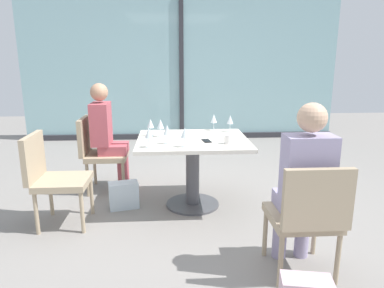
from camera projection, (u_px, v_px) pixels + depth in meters
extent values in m
plane|color=gray|center=(193.00, 205.00, 3.81)|extent=(12.00, 12.00, 0.00)
cube|color=#8CB7BC|center=(181.00, 67.00, 6.58)|extent=(5.84, 0.03, 2.70)
cube|color=#2D2D33|center=(181.00, 67.00, 6.55)|extent=(0.08, 0.06, 2.70)
cube|color=#2D2D33|center=(182.00, 136.00, 6.87)|extent=(5.84, 0.10, 0.10)
cube|color=silver|center=(193.00, 140.00, 3.64)|extent=(1.13, 0.96, 0.04)
cylinder|color=#4C4C51|center=(193.00, 174.00, 3.73)|extent=(0.14, 0.14, 0.69)
cylinder|color=#4C4C51|center=(193.00, 204.00, 3.81)|extent=(0.56, 0.56, 0.02)
cube|color=tan|center=(301.00, 217.00, 2.57)|extent=(0.46, 0.46, 0.06)
cube|color=tan|center=(318.00, 200.00, 2.27)|extent=(0.46, 0.05, 0.42)
cylinder|color=tan|center=(315.00, 231.00, 2.83)|extent=(0.04, 0.04, 0.39)
cylinder|color=tan|center=(265.00, 233.00, 2.81)|extent=(0.04, 0.04, 0.39)
cylinder|color=tan|center=(338.00, 259.00, 2.44)|extent=(0.04, 0.04, 0.39)
cylinder|color=tan|center=(281.00, 261.00, 2.42)|extent=(0.04, 0.04, 0.39)
cube|color=tan|center=(107.00, 156.00, 4.16)|extent=(0.46, 0.46, 0.06)
cube|color=tan|center=(84.00, 136.00, 4.08)|extent=(0.05, 0.46, 0.42)
cylinder|color=tan|center=(123.00, 179.00, 4.03)|extent=(0.04, 0.04, 0.39)
cylinder|color=tan|center=(127.00, 168.00, 4.42)|extent=(0.04, 0.04, 0.39)
cylinder|color=tan|center=(88.00, 180.00, 4.01)|extent=(0.04, 0.04, 0.39)
cylinder|color=tan|center=(95.00, 169.00, 4.39)|extent=(0.04, 0.04, 0.39)
cube|color=tan|center=(64.00, 182.00, 3.30)|extent=(0.46, 0.46, 0.06)
cube|color=tan|center=(33.00, 157.00, 3.22)|extent=(0.05, 0.46, 0.42)
cylinder|color=tan|center=(82.00, 213.00, 3.17)|extent=(0.04, 0.04, 0.39)
cylinder|color=tan|center=(92.00, 196.00, 3.56)|extent=(0.04, 0.04, 0.39)
cylinder|color=tan|center=(36.00, 214.00, 3.14)|extent=(0.04, 0.04, 0.39)
cylinder|color=tan|center=(51.00, 197.00, 3.53)|extent=(0.04, 0.04, 0.39)
cylinder|color=#9E93B7|center=(302.00, 230.00, 2.79)|extent=(0.11, 0.11, 0.45)
cube|color=#9E93B7|center=(310.00, 202.00, 2.63)|extent=(0.13, 0.32, 0.11)
cylinder|color=#9E93B7|center=(280.00, 231.00, 2.78)|extent=(0.11, 0.11, 0.45)
cube|color=#9E93B7|center=(286.00, 202.00, 2.62)|extent=(0.13, 0.32, 0.11)
cube|color=#9E93B7|center=(308.00, 169.00, 2.43)|extent=(0.34, 0.20, 0.48)
sphere|color=#D8AD8C|center=(312.00, 118.00, 2.34)|extent=(0.20, 0.20, 0.20)
cylinder|color=#B24C56|center=(122.00, 174.00, 4.13)|extent=(0.11, 0.11, 0.45)
cube|color=#B24C56|center=(113.00, 150.00, 4.05)|extent=(0.32, 0.13, 0.11)
cylinder|color=#B24C56|center=(124.00, 169.00, 4.30)|extent=(0.11, 0.11, 0.45)
cube|color=#B24C56|center=(115.00, 147.00, 4.23)|extent=(0.32, 0.13, 0.11)
cube|color=#B24C56|center=(101.00, 124.00, 4.06)|extent=(0.20, 0.34, 0.48)
sphere|color=tan|center=(99.00, 92.00, 3.97)|extent=(0.20, 0.20, 0.20)
cylinder|color=silver|center=(214.00, 130.00, 4.05)|extent=(0.06, 0.06, 0.00)
cylinder|color=silver|center=(214.00, 126.00, 4.04)|extent=(0.01, 0.01, 0.08)
cone|color=silver|center=(214.00, 118.00, 4.02)|extent=(0.07, 0.07, 0.09)
cylinder|color=silver|center=(230.00, 131.00, 3.98)|extent=(0.06, 0.06, 0.00)
cylinder|color=silver|center=(230.00, 127.00, 3.97)|extent=(0.01, 0.01, 0.08)
cone|color=silver|center=(230.00, 119.00, 3.95)|extent=(0.07, 0.07, 0.09)
cylinder|color=silver|center=(167.00, 143.00, 3.43)|extent=(0.06, 0.06, 0.00)
cylinder|color=silver|center=(167.00, 139.00, 3.42)|extent=(0.01, 0.01, 0.08)
cone|color=silver|center=(167.00, 130.00, 3.40)|extent=(0.07, 0.07, 0.09)
cylinder|color=silver|center=(149.00, 147.00, 3.30)|extent=(0.06, 0.06, 0.00)
cylinder|color=silver|center=(149.00, 142.00, 3.29)|extent=(0.01, 0.01, 0.08)
cone|color=silver|center=(149.00, 133.00, 3.26)|extent=(0.07, 0.07, 0.09)
cylinder|color=silver|center=(185.00, 147.00, 3.31)|extent=(0.06, 0.06, 0.00)
cylinder|color=silver|center=(185.00, 142.00, 3.30)|extent=(0.01, 0.01, 0.08)
cone|color=silver|center=(185.00, 133.00, 3.28)|extent=(0.07, 0.07, 0.09)
cylinder|color=silver|center=(151.00, 136.00, 3.76)|extent=(0.06, 0.06, 0.00)
cylinder|color=silver|center=(151.00, 132.00, 3.75)|extent=(0.01, 0.01, 0.08)
cone|color=silver|center=(151.00, 123.00, 3.73)|extent=(0.07, 0.07, 0.09)
cylinder|color=silver|center=(161.00, 136.00, 3.73)|extent=(0.06, 0.06, 0.00)
cylinder|color=silver|center=(161.00, 132.00, 3.72)|extent=(0.01, 0.01, 0.08)
cone|color=silver|center=(160.00, 124.00, 3.70)|extent=(0.07, 0.07, 0.09)
cylinder|color=white|center=(228.00, 139.00, 3.42)|extent=(0.08, 0.08, 0.09)
cube|color=black|center=(207.00, 141.00, 3.53)|extent=(0.09, 0.15, 0.01)
cube|color=silver|center=(124.00, 195.00, 3.71)|extent=(0.33, 0.22, 0.28)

